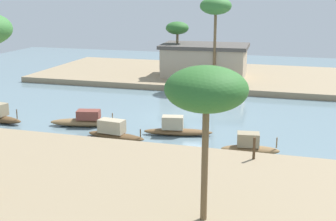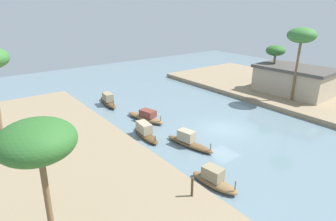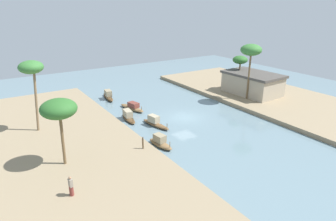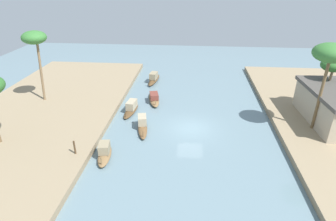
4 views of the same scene
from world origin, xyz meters
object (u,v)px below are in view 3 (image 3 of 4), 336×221
at_px(sampan_downstream_large, 155,122).
at_px(riverside_building, 252,83).
at_px(sampan_with_red_awning, 160,142).
at_px(mooring_post, 143,143).
at_px(palm_tree_right_short, 240,60).
at_px(palm_tree_right_tall, 251,51).
at_px(person_on_near_bank, 71,187).
at_px(palm_tree_left_near, 31,69).
at_px(palm_tree_left_far, 59,109).
at_px(sampan_midstream, 128,116).
at_px(sampan_open_hull, 108,96).
at_px(sampan_with_tall_canopy, 132,107).

bearing_deg(sampan_downstream_large, riverside_building, 85.00).
bearing_deg(sampan_with_red_awning, mooring_post, -86.40).
bearing_deg(palm_tree_right_short, palm_tree_right_tall, -30.22).
relative_size(sampan_downstream_large, palm_tree_right_short, 0.83).
bearing_deg(sampan_with_red_awning, person_on_near_bank, -75.24).
relative_size(sampan_downstream_large, palm_tree_left_near, 0.59).
relative_size(mooring_post, palm_tree_left_far, 0.20).
bearing_deg(sampan_downstream_large, palm_tree_left_near, -123.22).
height_order(sampan_midstream, mooring_post, mooring_post).
bearing_deg(sampan_open_hull, palm_tree_right_short, 75.13).
bearing_deg(sampan_with_red_awning, palm_tree_left_near, -143.26).
distance_m(sampan_with_red_awning, palm_tree_left_far, 10.52).
relative_size(palm_tree_right_short, riverside_building, 0.61).
distance_m(sampan_open_hull, sampan_with_red_awning, 17.87).
distance_m(sampan_midstream, palm_tree_right_tall, 19.11).
bearing_deg(palm_tree_left_near, sampan_downstream_large, 68.26).
bearing_deg(palm_tree_right_tall, palm_tree_left_near, -98.45).
bearing_deg(palm_tree_left_near, sampan_with_tall_canopy, 98.46).
relative_size(person_on_near_bank, mooring_post, 1.34).
bearing_deg(sampan_open_hull, sampan_midstream, 0.94).
height_order(sampan_with_tall_canopy, sampan_open_hull, sampan_open_hull).
height_order(palm_tree_right_short, riverside_building, palm_tree_right_short).
bearing_deg(sampan_with_red_awning, sampan_downstream_large, 147.35).
xyz_separation_m(sampan_with_red_awning, person_on_near_bank, (4.25, -10.03, 0.80)).
distance_m(mooring_post, palm_tree_right_short, 25.26).
distance_m(sampan_with_tall_canopy, sampan_downstream_large, 6.49).
xyz_separation_m(sampan_with_red_awning, mooring_post, (0.46, -2.20, 0.67)).
distance_m(sampan_midstream, palm_tree_left_near, 12.18).
bearing_deg(palm_tree_right_tall, mooring_post, -73.55).
bearing_deg(sampan_midstream, palm_tree_left_near, -90.28).
xyz_separation_m(person_on_near_bank, palm_tree_left_far, (-4.91, 0.84, 4.26)).
distance_m(sampan_downstream_large, palm_tree_right_short, 19.53).
distance_m(sampan_open_hull, mooring_post, 18.65).
bearing_deg(palm_tree_left_near, palm_tree_right_tall, 81.55).
bearing_deg(palm_tree_right_short, riverside_building, 0.26).
relative_size(sampan_midstream, palm_tree_left_near, 0.52).
bearing_deg(sampan_midstream, sampan_downstream_large, 33.99).
xyz_separation_m(palm_tree_left_near, palm_tree_right_tall, (4.09, 27.55, 0.13)).
height_order(person_on_near_bank, palm_tree_left_far, palm_tree_left_far).
bearing_deg(sampan_downstream_large, palm_tree_right_short, 93.67).
height_order(sampan_with_red_awning, palm_tree_right_short, palm_tree_right_short).
bearing_deg(palm_tree_left_far, mooring_post, 80.91).
height_order(sampan_midstream, palm_tree_right_short, palm_tree_right_short).
bearing_deg(sampan_with_red_awning, palm_tree_right_tall, 98.83).
distance_m(sampan_with_tall_canopy, mooring_post, 12.74).
bearing_deg(sampan_with_tall_canopy, palm_tree_right_short, 71.89).
relative_size(sampan_midstream, riverside_building, 0.45).
height_order(person_on_near_bank, palm_tree_right_tall, palm_tree_right_tall).
xyz_separation_m(sampan_with_tall_canopy, sampan_open_hull, (-6.42, -0.87, 0.10)).
height_order(sampan_open_hull, riverside_building, riverside_building).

